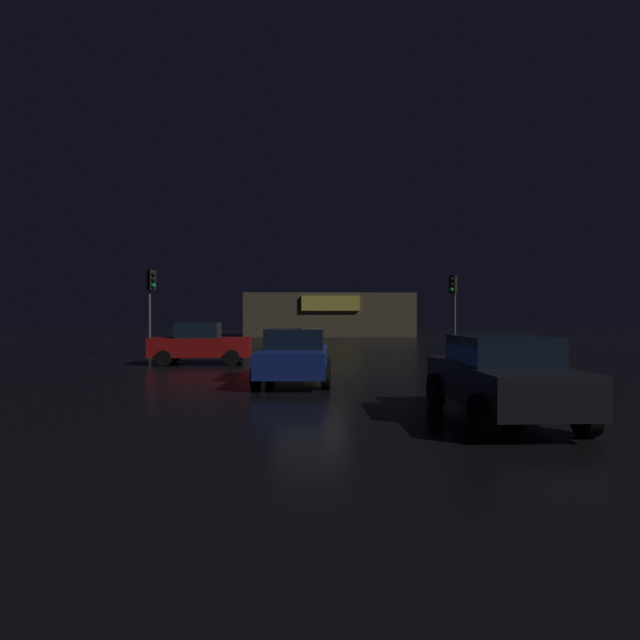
{
  "coord_description": "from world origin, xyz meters",
  "views": [
    {
      "loc": [
        -0.4,
        -17.82,
        1.87
      ],
      "look_at": [
        0.55,
        6.03,
        1.71
      ],
      "focal_mm": 28.83,
      "sensor_mm": 36.0,
      "label": 1
    }
  ],
  "objects_px": {
    "traffic_signal_main": "(151,293)",
    "car_near": "(201,344)",
    "car_crossing": "(500,376)",
    "car_far": "(295,355)",
    "store_building": "(328,315)",
    "traffic_signal_opposite": "(453,296)"
  },
  "relations": [
    {
      "from": "traffic_signal_main",
      "to": "traffic_signal_opposite",
      "type": "bearing_deg",
      "value": 3.92
    },
    {
      "from": "store_building",
      "to": "traffic_signal_opposite",
      "type": "height_order",
      "value": "store_building"
    },
    {
      "from": "car_crossing",
      "to": "car_far",
      "type": "bearing_deg",
      "value": 123.65
    },
    {
      "from": "store_building",
      "to": "traffic_signal_main",
      "type": "relative_size",
      "value": 3.89
    },
    {
      "from": "car_far",
      "to": "traffic_signal_main",
      "type": "bearing_deg",
      "value": 126.08
    },
    {
      "from": "traffic_signal_main",
      "to": "car_far",
      "type": "xyz_separation_m",
      "value": [
        6.74,
        -9.25,
        -2.19
      ]
    },
    {
      "from": "car_near",
      "to": "store_building",
      "type": "bearing_deg",
      "value": 77.15
    },
    {
      "from": "traffic_signal_main",
      "to": "car_near",
      "type": "xyz_separation_m",
      "value": [
        2.96,
        -3.62,
        -2.16
      ]
    },
    {
      "from": "traffic_signal_main",
      "to": "traffic_signal_opposite",
      "type": "relative_size",
      "value": 1.03
    },
    {
      "from": "traffic_signal_main",
      "to": "car_crossing",
      "type": "height_order",
      "value": "traffic_signal_main"
    },
    {
      "from": "traffic_signal_opposite",
      "to": "car_near",
      "type": "relative_size",
      "value": 0.99
    },
    {
      "from": "car_crossing",
      "to": "traffic_signal_main",
      "type": "bearing_deg",
      "value": 125.18
    },
    {
      "from": "traffic_signal_opposite",
      "to": "car_crossing",
      "type": "bearing_deg",
      "value": -103.98
    },
    {
      "from": "car_near",
      "to": "car_far",
      "type": "relative_size",
      "value": 0.85
    },
    {
      "from": "store_building",
      "to": "car_near",
      "type": "bearing_deg",
      "value": -102.85
    },
    {
      "from": "traffic_signal_opposite",
      "to": "car_far",
      "type": "distance_m",
      "value": 12.99
    },
    {
      "from": "car_far",
      "to": "car_near",
      "type": "bearing_deg",
      "value": 123.86
    },
    {
      "from": "traffic_signal_opposite",
      "to": "car_near",
      "type": "bearing_deg",
      "value": -158.15
    },
    {
      "from": "store_building",
      "to": "traffic_signal_opposite",
      "type": "relative_size",
      "value": 4.02
    },
    {
      "from": "store_building",
      "to": "traffic_signal_main",
      "type": "height_order",
      "value": "store_building"
    },
    {
      "from": "store_building",
      "to": "traffic_signal_main",
      "type": "distance_m",
      "value": 27.38
    },
    {
      "from": "store_building",
      "to": "car_far",
      "type": "xyz_separation_m",
      "value": [
        -2.89,
        -34.86,
        -1.25
      ]
    }
  ]
}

